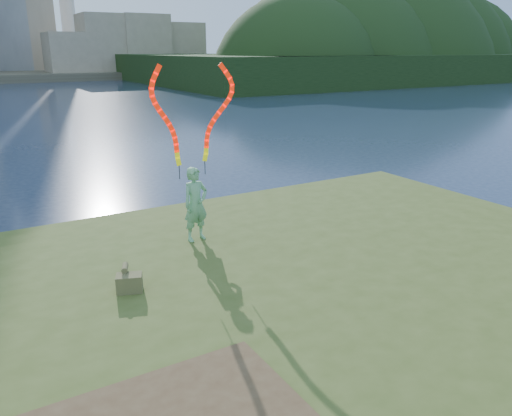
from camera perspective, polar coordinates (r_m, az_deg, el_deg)
ground at (r=9.20m, az=-3.31°, el=-13.31°), size 320.00×320.00×0.00m
grassy_knoll at (r=7.39m, az=5.36°, el=-18.92°), size 20.00×18.00×0.80m
wooded_hill at (r=92.18m, az=13.08°, el=14.39°), size 78.00×50.00×63.00m
woman_with_ribbons at (r=10.52m, az=-7.10°, el=3.68°), size 2.01×0.54×3.99m
canvas_bag at (r=8.82m, az=-14.30°, el=-8.19°), size 0.50×0.56×0.41m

